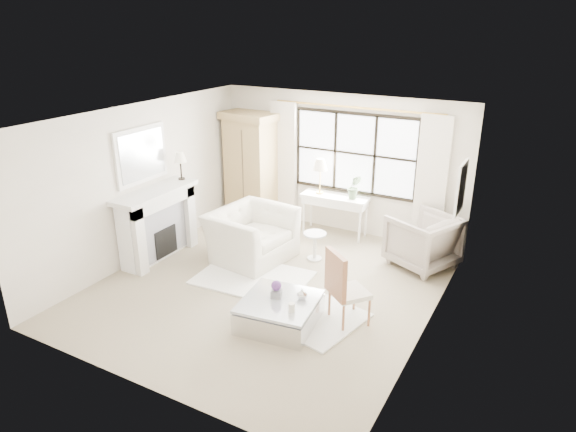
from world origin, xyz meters
name	(u,v)px	position (x,y,z in m)	size (l,w,h in m)	color
floor	(269,286)	(0.00, 0.00, 0.00)	(5.50, 5.50, 0.00)	gray
ceiling	(266,117)	(0.00, 0.00, 2.70)	(5.50, 5.50, 0.00)	white
wall_back	(340,164)	(0.00, 2.75, 1.35)	(5.00, 5.00, 0.00)	silver
wall_front	(134,285)	(0.00, -2.75, 1.35)	(5.00, 5.00, 0.00)	beige
wall_left	(143,183)	(-2.50, 0.00, 1.35)	(5.50, 5.50, 0.00)	beige
wall_right	(434,239)	(2.50, 0.00, 1.35)	(5.50, 5.50, 0.00)	silver
window_pane	(355,153)	(0.30, 2.73, 1.60)	(2.40, 0.02, 1.50)	white
window_frame	(355,153)	(0.30, 2.72, 1.60)	(2.50, 0.04, 1.50)	black
curtain_rod	(356,107)	(0.30, 2.67, 2.47)	(0.04, 0.04, 3.30)	gold
curtain_left	(284,163)	(-1.20, 2.65, 1.24)	(0.55, 0.10, 2.47)	silver
curtain_right	(431,184)	(1.80, 2.65, 1.24)	(0.55, 0.10, 2.47)	silver
fireplace	(157,223)	(-2.27, 0.00, 0.65)	(0.58, 1.66, 1.26)	silver
mirror_frame	(141,155)	(-2.47, 0.00, 1.84)	(0.05, 1.15, 0.95)	white
mirror_glass	(142,155)	(-2.44, 0.00, 1.84)	(0.02, 1.00, 0.80)	silver
art_frame	(461,188)	(2.47, 1.70, 1.55)	(0.04, 0.62, 0.82)	silver
art_canvas	(460,188)	(2.45, 1.70, 1.55)	(0.01, 0.52, 0.72)	#BEAE93
mantel_lamp	(180,158)	(-2.23, 0.69, 1.65)	(0.22, 0.22, 0.51)	black
armoire	(251,166)	(-1.85, 2.42, 1.14)	(1.21, 0.86, 2.24)	tan
console_table	(334,215)	(0.05, 2.44, 0.40)	(1.31, 0.49, 0.80)	white
console_lamp	(320,166)	(-0.27, 2.43, 1.36)	(0.28, 0.28, 0.69)	#BA9640
orchid_plant	(354,187)	(0.44, 2.44, 1.03)	(0.26, 0.21, 0.47)	#4D6845
side_table	(315,242)	(0.22, 1.23, 0.33)	(0.40, 0.40, 0.51)	silver
rug_left	(253,278)	(-0.35, 0.09, 0.02)	(1.77, 1.25, 0.03)	white
rug_right	(304,312)	(0.86, -0.44, 0.02)	(1.62, 1.21, 0.03)	white
club_armchair	(251,235)	(-0.78, 0.73, 0.45)	(1.37, 1.20, 0.89)	silver
wingback_chair	(423,241)	(1.93, 1.91, 0.46)	(0.98, 1.01, 0.92)	gray
french_chair	(348,302)	(1.49, -0.35, 0.31)	(0.68, 0.68, 1.08)	#AB6E47
coffee_table	(279,312)	(0.69, -0.85, 0.18)	(1.12, 1.12, 0.38)	silver
planter_box	(276,294)	(0.61, -0.80, 0.43)	(0.14, 0.14, 0.11)	slate
planter_flowers	(276,286)	(0.61, -0.80, 0.56)	(0.14, 0.14, 0.14)	#5A2F77
pillar_candle	(292,307)	(0.97, -1.03, 0.44)	(0.09, 0.09, 0.12)	#ECE6CE
coffee_vase	(302,294)	(0.94, -0.67, 0.45)	(0.14, 0.14, 0.15)	silver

